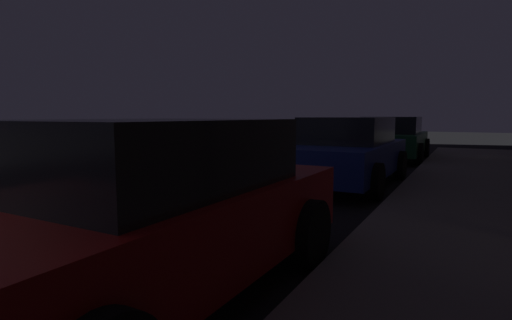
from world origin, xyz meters
The scene contains 3 objects.
car_red centered at (2.85, 2.20, 0.72)m, with size 2.12×4.02×1.43m.
car_blue centered at (2.85, 8.14, 0.71)m, with size 2.02×4.21×1.43m.
car_green centered at (2.85, 13.72, 0.70)m, with size 2.20×4.28×1.43m.
Camera 1 is at (5.11, -0.11, 1.46)m, focal length 27.74 mm.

